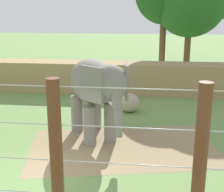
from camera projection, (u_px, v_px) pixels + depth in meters
name	position (u px, v px, depth m)	size (l,w,h in m)	color
ground_plane	(44.00, 180.00, 9.60)	(120.00, 120.00, 0.00)	#6B8E4C
dirt_patch	(123.00, 147.00, 11.85)	(6.90, 4.04, 0.01)	#937F5B
embankment_wall	(99.00, 77.00, 19.70)	(36.00, 1.80, 1.86)	tan
elephant	(95.00, 87.00, 12.10)	(3.10, 3.92, 3.21)	gray
enrichment_ball	(130.00, 103.00, 15.83)	(0.96, 0.96, 0.96)	tan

